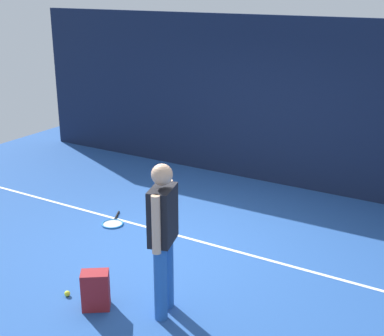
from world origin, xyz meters
name	(u,v)px	position (x,y,z in m)	size (l,w,h in m)	color
ground_plane	(177,245)	(0.00, 0.00, 0.00)	(12.00, 12.00, 0.00)	#234C93
back_fence	(270,102)	(0.00, 3.00, 1.45)	(10.00, 0.10, 2.89)	#141E38
court_line	(187,238)	(0.00, 0.26, 0.00)	(9.00, 0.05, 0.00)	white
tennis_player	(163,231)	(0.74, -1.40, 0.97)	(0.33, 0.51, 1.70)	#2659A5
tennis_racket	(113,223)	(-1.19, 0.10, 0.01)	(0.43, 0.63, 0.03)	black
backpack	(96,290)	(0.04, -1.71, 0.21)	(0.37, 0.38, 0.44)	maroon
tennis_ball_near_player	(67,294)	(-0.39, -1.71, 0.03)	(0.07, 0.07, 0.07)	#CCE033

